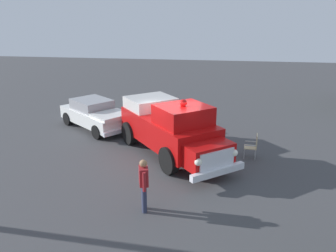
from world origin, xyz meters
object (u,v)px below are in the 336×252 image
Objects in this scene: vintage_fire_truck at (171,127)px; spectator_seated at (168,117)px; classic_hot_rod at (96,114)px; lawn_chair_by_car at (131,119)px; lawn_chair_near_truck at (167,118)px; spectator_standing at (144,182)px; lawn_chair_spare at (253,144)px.

spectator_seated is at bearing 10.71° from vintage_fire_truck.
classic_hot_rod reaches higher than lawn_chair_by_car.
spectator_standing is (-7.66, -0.46, 0.37)m from lawn_chair_near_truck.
classic_hot_rod is (2.86, 4.28, -0.45)m from vintage_fire_truck.
lawn_chair_by_car is at bearing 40.40° from vintage_fire_truck.
lawn_chair_by_car is (-0.35, 1.78, 0.00)m from lawn_chair_near_truck.
lawn_chair_spare is at bearing -109.66° from classic_hot_rod.
lawn_chair_near_truck is at bearing 52.69° from lawn_chair_spare.
spectator_seated is (0.22, -3.69, -0.05)m from classic_hot_rod.
lawn_chair_near_truck is 0.17m from spectator_seated.
lawn_chair_near_truck is at bearing -84.65° from classic_hot_rod.
lawn_chair_near_truck is at bearing 3.46° from spectator_standing.
classic_hot_rod is at bearing 93.46° from spectator_seated.
spectator_seated is 7.56m from spectator_standing.
spectator_standing reaches higher than lawn_chair_by_car.
lawn_chair_by_car is 6.43m from lawn_chair_spare.
spectator_standing is (-4.45, 0.19, -0.23)m from vintage_fire_truck.
vintage_fire_truck is at bearing -123.79° from classic_hot_rod.
vintage_fire_truck is at bearing -2.38° from spectator_standing.
classic_hot_rod is 2.72× the size of spectator_standing.
lawn_chair_by_car is 0.61× the size of spectator_standing.
spectator_standing is (-7.31, -2.24, 0.37)m from lawn_chair_by_car.
spectator_standing reaches higher than lawn_chair_near_truck.
classic_hot_rod is 4.47× the size of lawn_chair_spare.
lawn_chair_near_truck is 5.08m from lawn_chair_spare.
classic_hot_rod is at bearing 89.66° from lawn_chair_by_car.
spectator_seated is at bearing -82.75° from lawn_chair_by_car.
lawn_chair_spare is 5.82m from spectator_standing.
lawn_chair_near_truck is 0.79× the size of spectator_seated.
vintage_fire_truck is at bearing 92.07° from lawn_chair_spare.
classic_hot_rod is at bearing 56.21° from vintage_fire_truck.
vintage_fire_truck is 4.46m from spectator_standing.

